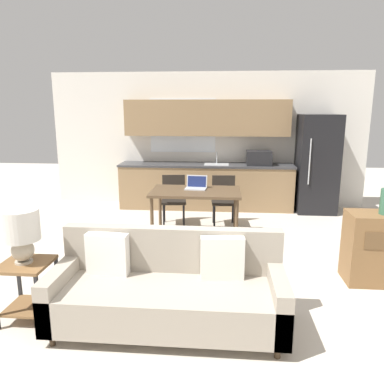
{
  "coord_description": "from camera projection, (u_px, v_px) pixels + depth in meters",
  "views": [
    {
      "loc": [
        0.36,
        -3.1,
        1.99
      ],
      "look_at": [
        -0.04,
        1.5,
        0.95
      ],
      "focal_mm": 35.0,
      "sensor_mm": 36.0,
      "label": 1
    }
  ],
  "objects": [
    {
      "name": "ground_plane",
      "position": [
        182.0,
        327.0,
        3.48
      ],
      "size": [
        20.0,
        20.0,
        0.0
      ],
      "primitive_type": "plane",
      "color": "beige"
    },
    {
      "name": "dining_chair_far_right",
      "position": [
        224.0,
        198.0,
        6.44
      ],
      "size": [
        0.45,
        0.45,
        0.85
      ],
      "rotation": [
        0.0,
        0.0,
        0.08
      ],
      "color": "black",
      "rests_on": "ground_plane"
    },
    {
      "name": "dining_table",
      "position": [
        196.0,
        195.0,
        5.69
      ],
      "size": [
        1.35,
        0.82,
        0.77
      ],
      "color": "brown",
      "rests_on": "ground_plane"
    },
    {
      "name": "kitchen_counter",
      "position": [
        207.0,
        167.0,
        7.5
      ],
      "size": [
        3.46,
        0.65,
        2.15
      ],
      "color": "#8E704C",
      "rests_on": "ground_plane"
    },
    {
      "name": "couch",
      "position": [
        168.0,
        290.0,
        3.45
      ],
      "size": [
        2.1,
        0.8,
        0.87
      ],
      "color": "#3D2D1E",
      "rests_on": "ground_plane"
    },
    {
      "name": "wall_back",
      "position": [
        207.0,
        140.0,
        7.69
      ],
      "size": [
        6.4,
        0.07,
        2.7
      ],
      "color": "silver",
      "rests_on": "ground_plane"
    },
    {
      "name": "refrigerator",
      "position": [
        317.0,
        164.0,
        7.2
      ],
      "size": [
        0.73,
        0.75,
        1.88
      ],
      "color": "black",
      "rests_on": "ground_plane"
    },
    {
      "name": "laptop",
      "position": [
        196.0,
        185.0,
        5.79
      ],
      "size": [
        0.34,
        0.28,
        0.2
      ],
      "rotation": [
        0.0,
        0.0,
        -0.08
      ],
      "color": "#B7BABC",
      "rests_on": "dining_table"
    },
    {
      "name": "side_table",
      "position": [
        27.0,
        282.0,
        3.54
      ],
      "size": [
        0.44,
        0.44,
        0.58
      ],
      "color": "brown",
      "rests_on": "ground_plane"
    },
    {
      "name": "dining_chair_far_left",
      "position": [
        174.0,
        197.0,
        6.49
      ],
      "size": [
        0.47,
        0.47,
        0.85
      ],
      "rotation": [
        0.0,
        0.0,
        0.13
      ],
      "color": "black",
      "rests_on": "ground_plane"
    },
    {
      "name": "table_lamp",
      "position": [
        21.0,
        230.0,
        3.43
      ],
      "size": [
        0.34,
        0.34,
        0.51
      ],
      "color": "#B2A893",
      "rests_on": "side_table"
    }
  ]
}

